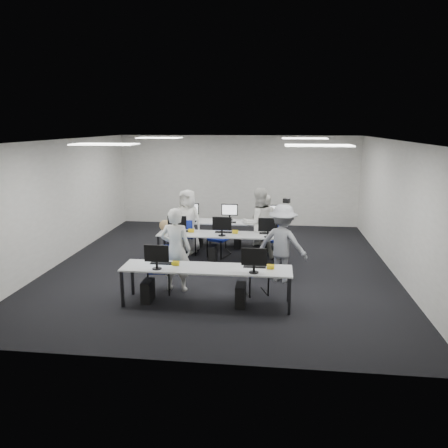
# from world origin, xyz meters

# --- Properties ---
(room) EXTENTS (9.00, 9.02, 3.00)m
(room) POSITION_xyz_m (0.00, 0.00, 1.50)
(room) COLOR black
(room) RESTS_ON ground
(ceiling_panels) EXTENTS (5.20, 4.60, 0.02)m
(ceiling_panels) POSITION_xyz_m (0.00, 0.00, 2.98)
(ceiling_panels) COLOR white
(ceiling_panels) RESTS_ON room
(desk_front) EXTENTS (3.20, 0.70, 0.73)m
(desk_front) POSITION_xyz_m (0.00, -2.40, 0.68)
(desk_front) COLOR silver
(desk_front) RESTS_ON ground
(desk_mid) EXTENTS (3.20, 0.70, 0.73)m
(desk_mid) POSITION_xyz_m (0.00, 0.20, 0.68)
(desk_mid) COLOR silver
(desk_mid) RESTS_ON ground
(desk_back) EXTENTS (3.20, 0.70, 0.73)m
(desk_back) POSITION_xyz_m (0.00, 1.60, 0.68)
(desk_back) COLOR silver
(desk_back) RESTS_ON ground
(equipment_front) EXTENTS (2.51, 0.41, 1.19)m
(equipment_front) POSITION_xyz_m (-0.19, -2.42, 0.36)
(equipment_front) COLOR #0D5CAE
(equipment_front) RESTS_ON desk_front
(equipment_mid) EXTENTS (2.91, 0.41, 1.19)m
(equipment_mid) POSITION_xyz_m (-0.19, 0.18, 0.36)
(equipment_mid) COLOR white
(equipment_mid) RESTS_ON desk_mid
(equipment_back) EXTENTS (2.91, 0.41, 1.19)m
(equipment_back) POSITION_xyz_m (0.19, 1.62, 0.36)
(equipment_back) COLOR white
(equipment_back) RESTS_ON desk_back
(chair_0) EXTENTS (0.53, 0.57, 0.93)m
(chair_0) POSITION_xyz_m (-1.06, -1.87, 0.29)
(chair_0) COLOR navy
(chair_0) RESTS_ON ground
(chair_1) EXTENTS (0.55, 0.57, 0.86)m
(chair_1) POSITION_xyz_m (0.90, -1.72, 0.27)
(chair_1) COLOR navy
(chair_1) RESTS_ON ground
(chair_2) EXTENTS (0.60, 0.63, 0.97)m
(chair_2) POSITION_xyz_m (-1.06, 0.86, 0.31)
(chair_2) COLOR navy
(chair_2) RESTS_ON ground
(chair_3) EXTENTS (0.59, 0.61, 0.91)m
(chair_3) POSITION_xyz_m (-0.17, 0.71, 0.29)
(chair_3) COLOR navy
(chair_3) RESTS_ON ground
(chair_4) EXTENTS (0.52, 0.55, 0.88)m
(chair_4) POSITION_xyz_m (1.21, 0.84, 0.28)
(chair_4) COLOR navy
(chair_4) RESTS_ON ground
(chair_5) EXTENTS (0.55, 0.58, 0.93)m
(chair_5) POSITION_xyz_m (-1.03, 0.94, 0.29)
(chair_5) COLOR navy
(chair_5) RESTS_ON ground
(chair_6) EXTENTS (0.65, 0.67, 0.99)m
(chair_6) POSITION_xyz_m (-0.17, 1.05, 0.31)
(chair_6) COLOR navy
(chair_6) RESTS_ON ground
(chair_7) EXTENTS (0.50, 0.53, 0.84)m
(chair_7) POSITION_xyz_m (1.24, 1.14, 0.26)
(chair_7) COLOR navy
(chair_7) RESTS_ON ground
(handbag) EXTENTS (0.40, 0.31, 0.29)m
(handbag) POSITION_xyz_m (-1.45, 0.29, 0.88)
(handbag) COLOR tan
(handbag) RESTS_ON desk_mid
(student_0) EXTENTS (0.66, 0.45, 1.73)m
(student_0) POSITION_xyz_m (-0.73, -1.74, 0.87)
(student_0) COLOR beige
(student_0) RESTS_ON ground
(student_1) EXTENTS (1.09, 0.99, 1.82)m
(student_1) POSITION_xyz_m (0.84, 0.68, 0.91)
(student_1) COLOR beige
(student_1) RESTS_ON ground
(student_2) EXTENTS (0.95, 0.76, 1.69)m
(student_2) POSITION_xyz_m (-1.03, 0.96, 0.85)
(student_2) COLOR beige
(student_2) RESTS_ON ground
(student_3) EXTENTS (0.99, 0.61, 1.57)m
(student_3) POSITION_xyz_m (1.02, 1.14, 0.78)
(student_3) COLOR beige
(student_3) RESTS_ON ground
(photographer) EXTENTS (1.25, 0.98, 1.70)m
(photographer) POSITION_xyz_m (1.43, -0.96, 0.85)
(photographer) COLOR gray
(photographer) RESTS_ON ground
(dslr_camera) EXTENTS (0.19, 0.22, 0.10)m
(dslr_camera) POSITION_xyz_m (1.50, -0.79, 1.76)
(dslr_camera) COLOR black
(dslr_camera) RESTS_ON photographer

